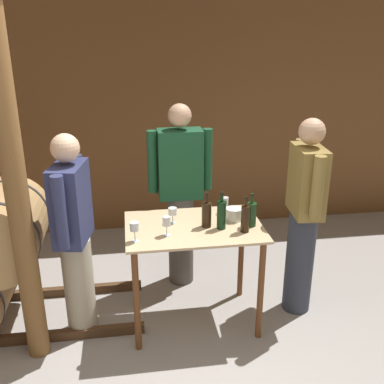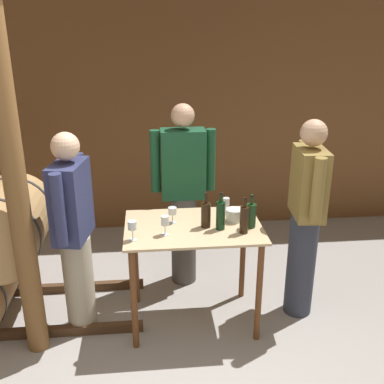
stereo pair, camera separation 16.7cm
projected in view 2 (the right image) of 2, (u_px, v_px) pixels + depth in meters
back_wall at (159, 119)px, 5.23m from camera, size 8.40×0.05×2.70m
tasting_table at (193, 244)px, 3.63m from camera, size 1.09×0.73×0.89m
wooden_post at (16, 186)px, 3.08m from camera, size 0.16×0.16×2.70m
wine_bottle_far_left at (206, 214)px, 3.52m from camera, size 0.08×0.08×0.29m
wine_bottle_left at (221, 215)px, 3.48m from camera, size 0.07×0.07×0.31m
wine_bottle_center at (244, 219)px, 3.42m from camera, size 0.07×0.07×0.29m
wine_bottle_right at (251, 215)px, 3.52m from camera, size 0.08×0.08×0.27m
wine_glass_near_left at (132, 226)px, 3.30m from camera, size 0.07×0.07×0.15m
wine_glass_near_center at (165, 221)px, 3.39m from camera, size 0.06×0.06×0.15m
wine_glass_near_right at (172, 211)px, 3.60m from camera, size 0.07×0.07×0.13m
wine_glass_far_side at (226, 202)px, 3.77m from camera, size 0.06×0.06×0.14m
ice_bucket at (234, 215)px, 3.65m from camera, size 0.13×0.13×0.10m
person_host at (183, 192)px, 4.16m from camera, size 0.59×0.24×1.75m
person_visitor_with_scarf at (306, 217)px, 3.68m from camera, size 0.25×0.59×1.72m
person_visitor_bearded at (74, 231)px, 3.49m from camera, size 0.29×0.58×1.67m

